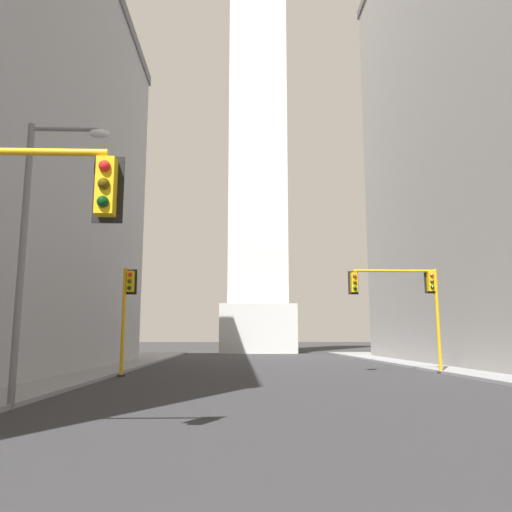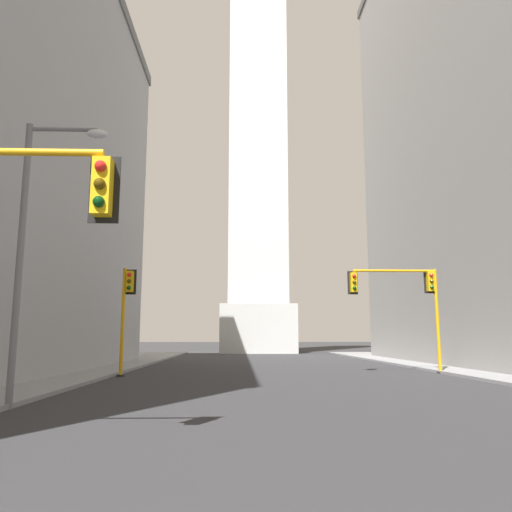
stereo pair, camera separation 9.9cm
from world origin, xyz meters
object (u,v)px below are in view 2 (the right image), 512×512
traffic_light_mid_right (407,293)px  street_lamp (34,230)px  obelisk (257,95)px  traffic_light_mid_left (126,304)px

traffic_light_mid_right → street_lamp: 20.31m
obelisk → traffic_light_mid_left: size_ratio=13.22×
obelisk → traffic_light_mid_left: (-8.21, -38.54, -31.52)m
obelisk → traffic_light_mid_left: bearing=-102.0°
street_lamp → traffic_light_mid_right: bearing=40.5°
obelisk → traffic_light_mid_right: (7.08, -36.97, -30.76)m
traffic_light_mid_left → traffic_light_mid_right: (15.29, 1.57, 0.76)m
obelisk → traffic_light_mid_right: size_ratio=12.67×
obelisk → street_lamp: (-8.37, -50.14, -30.09)m
traffic_light_mid_right → street_lamp: bearing=-139.5°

